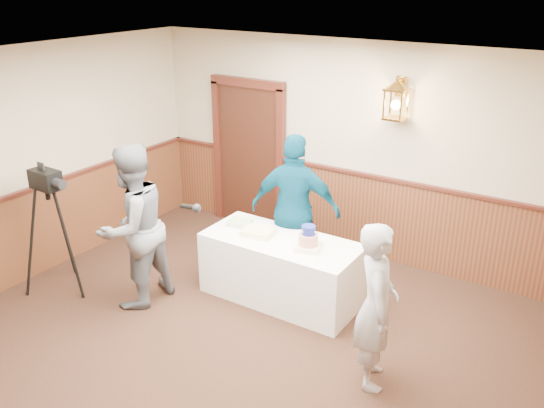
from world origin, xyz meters
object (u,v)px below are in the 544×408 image
Objects in this scene: display_table at (281,269)px; sheet_cake_yellow at (258,232)px; tiered_cake at (308,240)px; interviewer at (133,227)px; assistant_p at (295,210)px; sheet_cake_green at (239,223)px; tv_camera_rig at (55,237)px; baker at (376,306)px.

sheet_cake_yellow is (-0.29, -0.05, 0.41)m from display_table.
interviewer reaches higher than tiered_cake.
assistant_p is (0.18, 0.53, 0.14)m from sheet_cake_yellow.
tv_camera_rig reaches higher than sheet_cake_green.
assistant_p is 1.23× the size of tv_camera_rig.
tv_camera_rig is (-2.05, -1.20, -0.11)m from sheet_cake_yellow.
tv_camera_rig is at bearing -151.82° from display_table.
sheet_cake_green is at bearing 173.94° from tiered_cake.
tv_camera_rig is at bearing 21.45° from assistant_p.
assistant_p is at bearing 25.07° from baker.
interviewer reaches higher than tv_camera_rig.
sheet_cake_yellow is 0.19× the size of assistant_p.
sheet_cake_green is 0.17× the size of tv_camera_rig.
interviewer is 1.25× the size of tv_camera_rig.
sheet_cake_green is at bearing 41.70° from baker.
interviewer is (-1.71, -0.91, 0.08)m from tiered_cake.
display_table is at bearing 35.62° from baker.
tiered_cake is 1.28× the size of sheet_cake_green.
interviewer is at bearing -139.70° from sheet_cake_yellow.
interviewer is 1.17× the size of baker.
display_table is 5.18× the size of sheet_cake_yellow.
display_table is 1.20× the size of tv_camera_rig.
assistant_p reaches higher than display_table.
sheet_cake_yellow is at bearing -179.49° from tiered_cake.
sheet_cake_green reaches higher than display_table.
assistant_p reaches higher than tv_camera_rig.
interviewer reaches higher than assistant_p.
sheet_cake_green is 0.14× the size of interviewer.
display_table is 1.74m from interviewer.
assistant_p is at bearing 141.85° from interviewer.
sheet_cake_green is 0.14× the size of assistant_p.
sheet_cake_green is 2.28m from baker.
sheet_cake_yellow is 1.34× the size of sheet_cake_green.
tiered_cake is at bearing 120.73° from interviewer.
display_table is 2.67m from tv_camera_rig.
interviewer is (-1.06, -0.90, 0.15)m from sheet_cake_yellow.
interviewer is at bearing 19.04° from tv_camera_rig.
baker reaches higher than sheet_cake_green.
sheet_cake_yellow is at bearing 40.93° from baker.
sheet_cake_yellow reaches higher than display_table.
interviewer is at bearing 66.93° from baker.
tiered_cake is 1.94m from interviewer.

